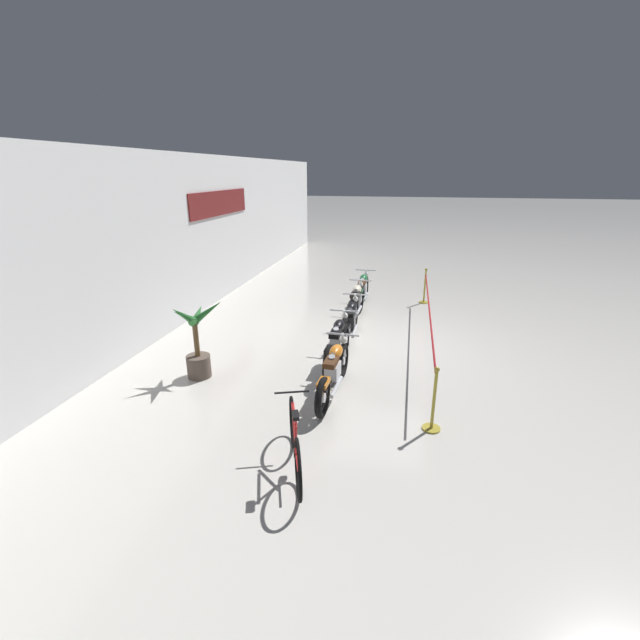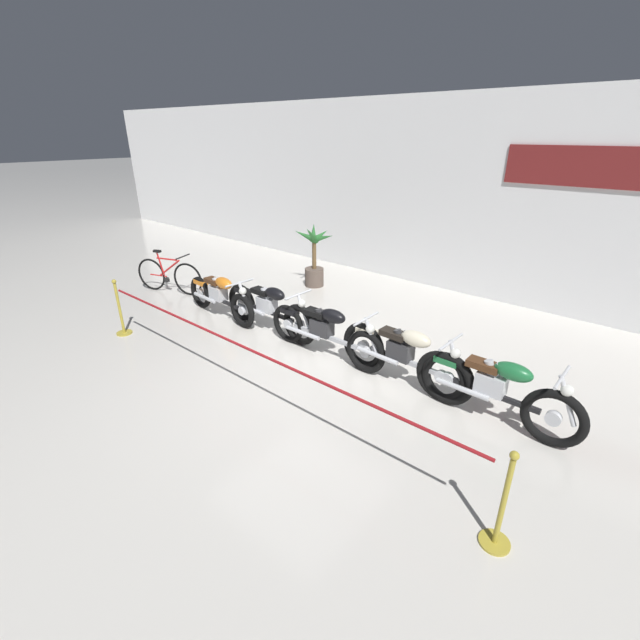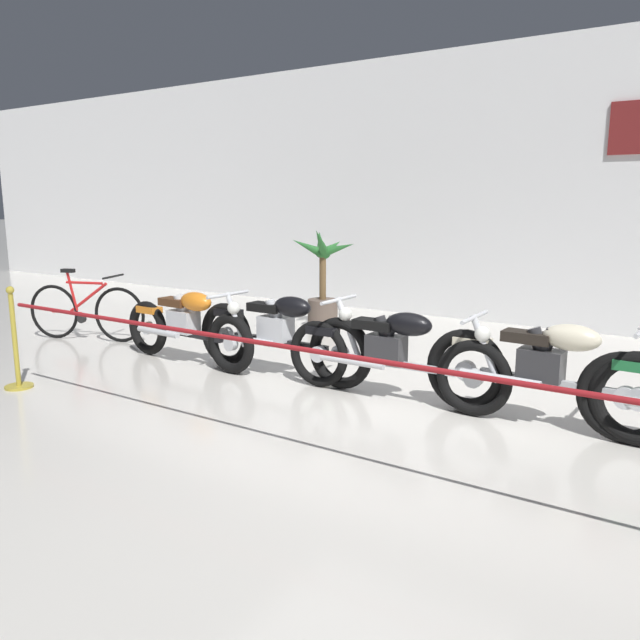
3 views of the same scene
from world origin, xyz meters
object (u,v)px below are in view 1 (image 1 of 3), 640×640
object	(u,v)px
potted_palm_left_of_row	(197,344)
stanchion_mid_left	(424,291)
motorcycle_cream_3	(356,303)
stanchion_far_left	(430,337)
motorcycle_black_2	(351,321)
motorcycle_green_4	(363,290)
bicycle	(295,443)
motorcycle_orange_0	(334,371)
motorcycle_black_1	(337,343)

from	to	relation	value
potted_palm_left_of_row	stanchion_mid_left	xyz separation A→B (m)	(5.91, -4.32, -0.31)
motorcycle_cream_3	stanchion_far_left	world-z (taller)	stanchion_far_left
motorcycle_cream_3	stanchion_far_left	size ratio (longest dim) A/B	0.32
motorcycle_cream_3	stanchion_far_left	xyz separation A→B (m)	(-2.63, -1.80, 0.21)
motorcycle_black_2	motorcycle_cream_3	bearing A→B (deg)	2.54
motorcycle_cream_3	motorcycle_green_4	world-z (taller)	motorcycle_cream_3
motorcycle_black_2	bicycle	size ratio (longest dim) A/B	1.38
motorcycle_black_2	motorcycle_cream_3	xyz separation A→B (m)	(1.42, 0.06, 0.01)
motorcycle_green_4	stanchion_far_left	world-z (taller)	stanchion_far_left
motorcycle_orange_0	stanchion_mid_left	distance (m)	6.32
motorcycle_green_4	motorcycle_orange_0	bearing A→B (deg)	-178.84
motorcycle_black_1	potted_palm_left_of_row	distance (m)	2.73
stanchion_far_left	stanchion_mid_left	size ratio (longest dim) A/B	6.49
motorcycle_cream_3	motorcycle_green_4	bearing A→B (deg)	-1.23
motorcycle_black_1	motorcycle_cream_3	xyz separation A→B (m)	(2.81, -0.01, 0.00)
motorcycle_black_2	stanchion_mid_left	size ratio (longest dim) A/B	2.21
motorcycle_black_1	bicycle	size ratio (longest dim) A/B	1.37
motorcycle_orange_0	stanchion_mid_left	xyz separation A→B (m)	(6.09, -1.67, -0.09)
stanchion_mid_left	motorcycle_green_4	bearing A→B (deg)	111.73
motorcycle_black_1	stanchion_far_left	bearing A→B (deg)	-84.33
motorcycle_orange_0	motorcycle_cream_3	bearing A→B (deg)	1.94
motorcycle_orange_0	motorcycle_black_1	xyz separation A→B (m)	(1.25, 0.15, 0.02)
motorcycle_orange_0	bicycle	xyz separation A→B (m)	(-2.07, 0.14, -0.05)
motorcycle_cream_3	stanchion_mid_left	xyz separation A→B (m)	(2.03, -1.80, -0.12)
motorcycle_green_4	potted_palm_left_of_row	distance (m)	5.80
motorcycle_black_2	motorcycle_cream_3	world-z (taller)	motorcycle_cream_3
motorcycle_orange_0	motorcycle_black_2	distance (m)	2.64
bicycle	stanchion_far_left	distance (m)	3.95
motorcycle_black_2	potted_palm_left_of_row	size ratio (longest dim) A/B	1.48
motorcycle_cream_3	potted_palm_left_of_row	distance (m)	4.63
motorcycle_black_1	motorcycle_black_2	distance (m)	1.39
motorcycle_black_2	stanchion_far_left	world-z (taller)	stanchion_far_left
potted_palm_left_of_row	stanchion_far_left	distance (m)	4.50
motorcycle_black_1	stanchion_far_left	size ratio (longest dim) A/B	0.34
motorcycle_green_4	stanchion_far_left	xyz separation A→B (m)	(-3.95, -1.77, 0.21)
potted_palm_left_of_row	stanchion_far_left	bearing A→B (deg)	-73.85
motorcycle_cream_3	stanchion_far_left	distance (m)	3.20
potted_palm_left_of_row	stanchion_far_left	world-z (taller)	potted_palm_left_of_row
motorcycle_orange_0	motorcycle_black_2	world-z (taller)	motorcycle_black_2
motorcycle_orange_0	potted_palm_left_of_row	size ratio (longest dim) A/B	1.35
motorcycle_black_2	potted_palm_left_of_row	xyz separation A→B (m)	(-2.46, 2.58, 0.20)
motorcycle_black_1	motorcycle_orange_0	bearing A→B (deg)	-173.09
motorcycle_black_1	stanchion_far_left	xyz separation A→B (m)	(0.18, -1.82, 0.22)
motorcycle_cream_3	potted_palm_left_of_row	xyz separation A→B (m)	(-3.88, 2.52, 0.19)
potted_palm_left_of_row	stanchion_far_left	xyz separation A→B (m)	(1.25, -4.32, 0.02)
bicycle	motorcycle_orange_0	bearing A→B (deg)	-3.94
potted_palm_left_of_row	stanchion_mid_left	size ratio (longest dim) A/B	1.49
motorcycle_black_1	motorcycle_green_4	xyz separation A→B (m)	(4.14, -0.04, 0.01)
motorcycle_black_1	bicycle	xyz separation A→B (m)	(-3.32, -0.01, -0.07)
bicycle	stanchion_far_left	world-z (taller)	stanchion_far_left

